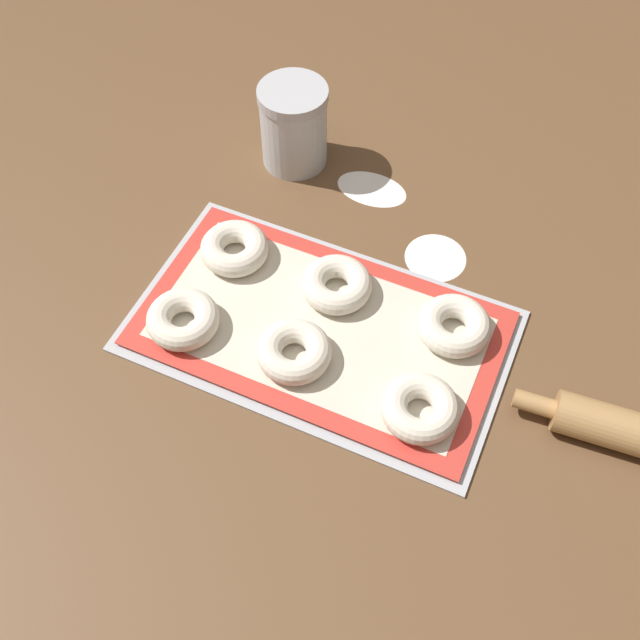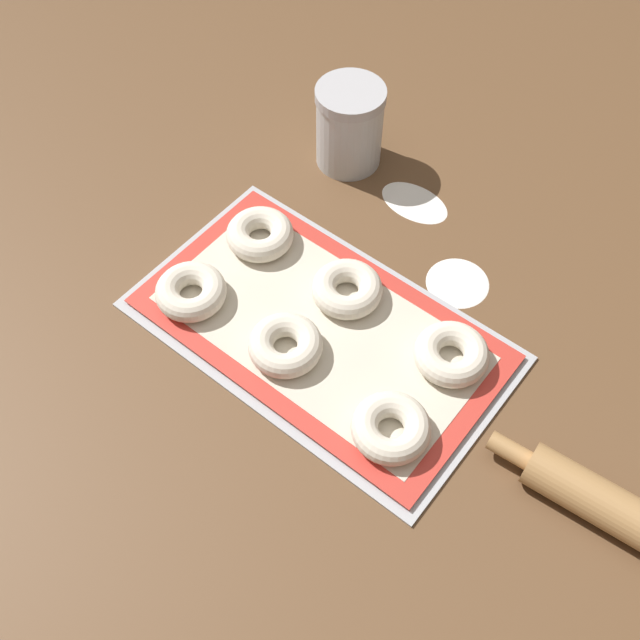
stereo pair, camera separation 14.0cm
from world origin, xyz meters
TOP-DOWN VIEW (x-y plane):
  - ground_plane at (0.00, 0.00)m, footprint 2.80×2.80m
  - baking_tray at (0.01, 0.02)m, footprint 0.49×0.29m
  - baking_mat at (0.01, 0.02)m, footprint 0.47×0.26m
  - bagel_front_left at (-0.15, -0.06)m, footprint 0.10×0.10m
  - bagel_front_center at (0.00, -0.04)m, footprint 0.10×0.10m
  - bagel_front_right at (0.17, -0.05)m, footprint 0.10×0.10m
  - bagel_back_left at (-0.15, 0.08)m, footprint 0.10×0.10m
  - bagel_back_center at (0.01, 0.08)m, footprint 0.10×0.10m
  - bagel_back_right at (0.17, 0.08)m, footprint 0.10×0.10m
  - flour_canister at (-0.16, 0.30)m, footprint 0.10×0.10m
  - flour_patch_near at (0.11, 0.20)m, footprint 0.09×0.09m
  - flour_patch_far at (-0.02, 0.29)m, footprint 0.11×0.07m

SIDE VIEW (x-z plane):
  - ground_plane at x=0.00m, z-range 0.00..0.00m
  - flour_patch_near at x=0.11m, z-range 0.00..0.00m
  - flour_patch_far at x=-0.02m, z-range 0.00..0.00m
  - baking_tray at x=0.01m, z-range 0.00..0.01m
  - baking_mat at x=0.01m, z-range 0.01..0.01m
  - bagel_front_left at x=-0.15m, z-range 0.01..0.04m
  - bagel_front_center at x=0.00m, z-range 0.01..0.04m
  - bagel_front_right at x=0.17m, z-range 0.01..0.04m
  - bagel_back_left at x=-0.15m, z-range 0.01..0.04m
  - bagel_back_center at x=0.01m, z-range 0.01..0.04m
  - bagel_back_right at x=0.17m, z-range 0.01..0.04m
  - flour_canister at x=-0.16m, z-range 0.00..0.13m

